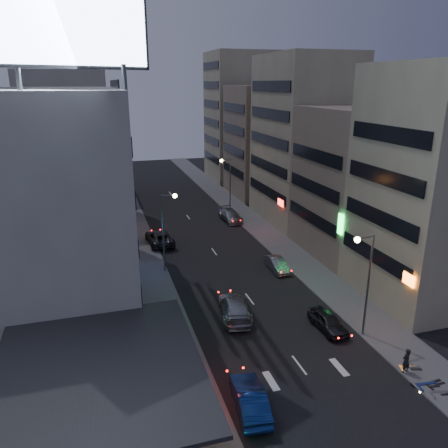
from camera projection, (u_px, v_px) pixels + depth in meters
name	position (u px, v px, depth m)	size (l,w,h in m)	color
ground	(329.00, 404.00, 26.23)	(180.00, 180.00, 0.00)	black
sidewalk_left	(140.00, 246.00, 51.37)	(4.00, 120.00, 0.12)	#4C4C4F
sidewalk_right	(266.00, 233.00, 55.73)	(4.00, 120.00, 0.12)	#4C4C4F
food_court	(84.00, 401.00, 23.66)	(11.00, 13.00, 3.88)	#B1A88B
white_building	(39.00, 199.00, 37.05)	(14.00, 24.00, 18.00)	#B2B3AE
shophouse_near	(433.00, 187.00, 36.79)	(10.00, 11.00, 20.00)	#B1A88B
shophouse_mid	(359.00, 182.00, 48.03)	(11.00, 12.00, 16.00)	gray
shophouse_far	(303.00, 140.00, 58.81)	(10.00, 14.00, 22.00)	#B1A88B
far_left_a	(68.00, 147.00, 59.93)	(11.00, 10.00, 20.00)	#B2B3AE
far_left_b	(70.00, 152.00, 72.41)	(12.00, 10.00, 15.00)	gray
far_right_a	(265.00, 141.00, 73.23)	(11.00, 12.00, 18.00)	gray
far_right_b	(241.00, 117.00, 85.20)	(12.00, 12.00, 24.00)	#B1A88B
billboard	(68.00, 24.00, 25.09)	(9.52, 3.75, 6.20)	#595B60
street_lamp_right_near	(365.00, 272.00, 31.65)	(1.60, 0.44, 8.02)	#595B60
street_lamp_left	(167.00, 222.00, 43.01)	(1.60, 0.44, 8.02)	#595B60
street_lamp_right_far	(228.00, 178.00, 62.63)	(1.60, 0.44, 8.02)	#595B60
parked_car_right_near	(328.00, 322.00, 33.95)	(1.67, 4.14, 1.41)	#25262A
parked_car_right_mid	(277.00, 264.00, 44.76)	(1.40, 4.00, 1.32)	gray
parked_car_left	(159.00, 238.00, 51.99)	(2.71, 5.88, 1.63)	#242529
parked_car_right_far	(230.00, 215.00, 60.78)	(2.22, 5.46, 1.59)	gray
road_car_blue	(250.00, 398.00, 25.57)	(1.66, 4.77, 1.57)	navy
road_car_silver	(235.00, 307.00, 35.85)	(2.38, 5.85, 1.70)	#9CA0A3
person	(406.00, 361.00, 28.70)	(0.64, 0.42, 1.76)	black
scooter_blue	(436.00, 373.00, 27.87)	(2.04, 0.68, 1.24)	navy
scooter_black_b	(440.00, 371.00, 28.13)	(1.89, 0.63, 1.15)	black
scooter_silver_b	(420.00, 358.00, 29.44)	(2.03, 0.68, 1.24)	#A3A4AA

